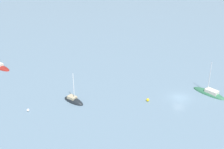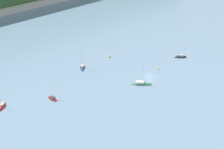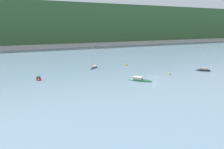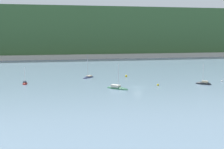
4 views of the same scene
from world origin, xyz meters
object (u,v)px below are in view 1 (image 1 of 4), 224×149
at_px(sailboat_4, 74,101).
at_px(mooring_buoy_2, 148,100).
at_px(mooring_buoy_0, 28,110).
at_px(sailboat_0, 209,93).

distance_m(sailboat_4, mooring_buoy_2, 16.69).
height_order(mooring_buoy_0, mooring_buoy_2, mooring_buoy_2).
xyz_separation_m(mooring_buoy_0, mooring_buoy_2, (-26.08, -3.17, 0.05)).
bearing_deg(sailboat_4, mooring_buoy_2, 39.11).
distance_m(sailboat_0, mooring_buoy_2, 15.19).
bearing_deg(sailboat_4, mooring_buoy_0, -117.55).
relative_size(mooring_buoy_0, mooring_buoy_2, 0.85).
xyz_separation_m(sailboat_0, mooring_buoy_0, (41.00, 6.02, 0.17)).
relative_size(sailboat_0, mooring_buoy_2, 12.63).
bearing_deg(sailboat_4, sailboat_0, 45.13).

